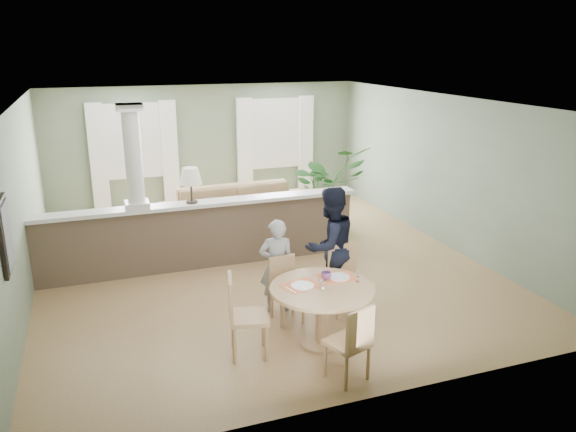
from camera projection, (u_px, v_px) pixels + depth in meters
name	position (u px, v px, depth m)	size (l,w,h in m)	color
ground	(259.00, 263.00, 9.46)	(8.00, 8.00, 0.00)	tan
room_shell	(245.00, 151.00, 9.48)	(7.02, 8.02, 2.71)	gray
pony_wall	(197.00, 226.00, 9.11)	(5.32, 0.38, 2.70)	brown
sofa	(240.00, 210.00, 10.98)	(2.96, 1.16, 0.87)	#8A6D4B
houseplant	(327.00, 188.00, 11.04)	(1.51, 1.31, 1.67)	#2A6127
dining_table	(322.00, 299.00, 6.75)	(1.26, 1.26, 0.86)	tan
chair_far_boy	(285.00, 286.00, 7.43)	(0.42, 0.42, 0.86)	tan
chair_far_man	(345.00, 276.00, 7.64)	(0.46, 0.46, 0.94)	tan
chair_near	(352.00, 341.00, 6.00)	(0.52, 0.52, 0.90)	tan
chair_side	(242.00, 313.00, 6.51)	(0.54, 0.54, 1.01)	tan
child_person	(277.00, 266.00, 7.61)	(0.48, 0.32, 1.32)	#98989D
man_person	(330.00, 246.00, 7.81)	(0.82, 0.64, 1.69)	black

